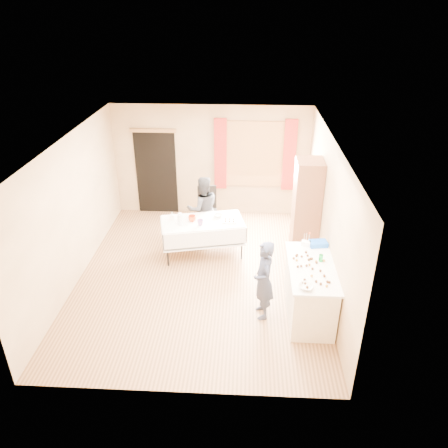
# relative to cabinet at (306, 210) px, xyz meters

# --- Properties ---
(floor) EXTENTS (4.50, 5.50, 0.02)m
(floor) POSITION_rel_cabinet_xyz_m (-1.99, -0.84, -1.02)
(floor) COLOR #9E7047
(floor) RESTS_ON ground
(ceiling) EXTENTS (4.50, 5.50, 0.02)m
(ceiling) POSITION_rel_cabinet_xyz_m (-1.99, -0.84, 1.60)
(ceiling) COLOR white
(ceiling) RESTS_ON floor
(wall_back) EXTENTS (4.50, 0.02, 2.60)m
(wall_back) POSITION_rel_cabinet_xyz_m (-1.99, 1.92, 0.29)
(wall_back) COLOR tan
(wall_back) RESTS_ON floor
(wall_front) EXTENTS (4.50, 0.02, 2.60)m
(wall_front) POSITION_rel_cabinet_xyz_m (-1.99, -3.60, 0.29)
(wall_front) COLOR tan
(wall_front) RESTS_ON floor
(wall_left) EXTENTS (0.02, 5.50, 2.60)m
(wall_left) POSITION_rel_cabinet_xyz_m (-4.25, -0.84, 0.29)
(wall_left) COLOR tan
(wall_left) RESTS_ON floor
(wall_right) EXTENTS (0.02, 5.50, 2.60)m
(wall_right) POSITION_rel_cabinet_xyz_m (0.27, -0.84, 0.29)
(wall_right) COLOR tan
(wall_right) RESTS_ON floor
(window_frame) EXTENTS (1.32, 0.06, 1.52)m
(window_frame) POSITION_rel_cabinet_xyz_m (-0.99, 1.88, 0.49)
(window_frame) COLOR olive
(window_frame) RESTS_ON wall_back
(window_pane) EXTENTS (1.20, 0.02, 1.40)m
(window_pane) POSITION_rel_cabinet_xyz_m (-0.99, 1.87, 0.49)
(window_pane) COLOR white
(window_pane) RESTS_ON wall_back
(curtain_left) EXTENTS (0.28, 0.06, 1.65)m
(curtain_left) POSITION_rel_cabinet_xyz_m (-1.77, 1.83, 0.49)
(curtain_left) COLOR maroon
(curtain_left) RESTS_ON wall_back
(curtain_right) EXTENTS (0.28, 0.06, 1.65)m
(curtain_right) POSITION_rel_cabinet_xyz_m (-0.21, 1.83, 0.49)
(curtain_right) COLOR maroon
(curtain_right) RESTS_ON wall_back
(doorway) EXTENTS (0.95, 0.04, 2.00)m
(doorway) POSITION_rel_cabinet_xyz_m (-3.29, 1.89, -0.01)
(doorway) COLOR black
(doorway) RESTS_ON floor
(door_lintel) EXTENTS (1.05, 0.06, 0.08)m
(door_lintel) POSITION_rel_cabinet_xyz_m (-3.29, 1.86, 1.01)
(door_lintel) COLOR olive
(door_lintel) RESTS_ON wall_back
(cabinet) EXTENTS (0.50, 0.60, 2.03)m
(cabinet) POSITION_rel_cabinet_xyz_m (0.00, 0.00, 0.00)
(cabinet) COLOR brown
(cabinet) RESTS_ON floor
(counter) EXTENTS (0.73, 1.54, 0.91)m
(counter) POSITION_rel_cabinet_xyz_m (-0.10, -1.82, -0.56)
(counter) COLOR #F0E3C9
(counter) RESTS_ON floor
(party_table) EXTENTS (1.77, 1.18, 0.75)m
(party_table) POSITION_rel_cabinet_xyz_m (-2.02, -0.04, -0.57)
(party_table) COLOR black
(party_table) RESTS_ON floor
(chair) EXTENTS (0.48, 0.48, 1.01)m
(chair) POSITION_rel_cabinet_xyz_m (-2.00, 0.98, -0.71)
(chair) COLOR black
(chair) RESTS_ON floor
(girl) EXTENTS (0.61, 0.50, 1.36)m
(girl) POSITION_rel_cabinet_xyz_m (-0.86, -1.92, -0.33)
(girl) COLOR #242A43
(girl) RESTS_ON floor
(woman) EXTENTS (1.02, 0.95, 1.43)m
(woman) POSITION_rel_cabinet_xyz_m (-2.07, 0.59, -0.30)
(woman) COLOR black
(woman) RESTS_ON floor
(soda_can) EXTENTS (0.09, 0.09, 0.12)m
(soda_can) POSITION_rel_cabinet_xyz_m (0.05, -1.66, -0.04)
(soda_can) COLOR #139132
(soda_can) RESTS_ON counter
(mixing_bowl) EXTENTS (0.37, 0.37, 0.05)m
(mixing_bowl) POSITION_rel_cabinet_xyz_m (-0.27, -2.41, -0.08)
(mixing_bowl) COLOR white
(mixing_bowl) RESTS_ON counter
(foam_block) EXTENTS (0.17, 0.14, 0.08)m
(foam_block) POSITION_rel_cabinet_xyz_m (-0.13, -1.17, -0.06)
(foam_block) COLOR white
(foam_block) RESTS_ON counter
(blue_basket) EXTENTS (0.33, 0.24, 0.08)m
(blue_basket) POSITION_rel_cabinet_xyz_m (0.08, -1.17, -0.06)
(blue_basket) COLOR blue
(blue_basket) RESTS_ON counter
(pitcher) EXTENTS (0.12, 0.12, 0.22)m
(pitcher) POSITION_rel_cabinet_xyz_m (-2.42, -0.22, -0.15)
(pitcher) COLOR silver
(pitcher) RESTS_ON party_table
(cup_red) EXTENTS (0.15, 0.15, 0.12)m
(cup_red) POSITION_rel_cabinet_xyz_m (-2.21, -0.06, -0.20)
(cup_red) COLOR red
(cup_red) RESTS_ON party_table
(cup_rainbow) EXTENTS (0.17, 0.17, 0.11)m
(cup_rainbow) POSITION_rel_cabinet_xyz_m (-2.03, -0.22, -0.21)
(cup_rainbow) COLOR red
(cup_rainbow) RESTS_ON party_table
(small_bowl) EXTENTS (0.21, 0.21, 0.05)m
(small_bowl) POSITION_rel_cabinet_xyz_m (-1.72, 0.15, -0.24)
(small_bowl) COLOR white
(small_bowl) RESTS_ON party_table
(pastry_tray) EXTENTS (0.28, 0.20, 0.02)m
(pastry_tray) POSITION_rel_cabinet_xyz_m (-1.48, -0.04, -0.25)
(pastry_tray) COLOR white
(pastry_tray) RESTS_ON party_table
(bottle) EXTENTS (0.08, 0.08, 0.17)m
(bottle) POSITION_rel_cabinet_xyz_m (-2.62, -0.02, -0.18)
(bottle) COLOR white
(bottle) RESTS_ON party_table
(cake_balls) EXTENTS (0.52, 1.03, 0.04)m
(cake_balls) POSITION_rel_cabinet_xyz_m (-0.14, -1.91, -0.08)
(cake_balls) COLOR #3F2314
(cake_balls) RESTS_ON counter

